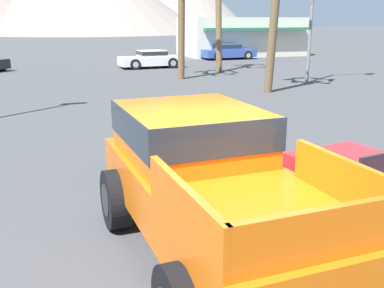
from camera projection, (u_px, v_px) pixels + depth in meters
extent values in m
plane|color=#424244|center=(222.00, 260.00, 6.05)|extent=(320.00, 320.00, 0.00)
cube|color=orange|center=(217.00, 200.00, 5.84)|extent=(2.19, 4.84, 0.68)
cube|color=orange|center=(190.00, 132.00, 6.51)|extent=(1.91, 2.17, 0.71)
cube|color=#1E2833|center=(190.00, 123.00, 6.47)|extent=(1.95, 2.21, 0.46)
cube|color=orange|center=(183.00, 209.00, 4.16)|extent=(0.16, 1.90, 0.48)
cube|color=orange|center=(349.00, 182.00, 4.82)|extent=(0.16, 1.90, 0.48)
cube|color=orange|center=(331.00, 234.00, 3.67)|extent=(1.90, 0.16, 0.48)
cube|color=black|center=(161.00, 163.00, 8.08)|extent=(1.95, 0.25, 0.24)
cylinder|color=black|center=(116.00, 199.00, 6.91)|extent=(0.38, 0.94, 0.92)
cylinder|color=#232326|center=(116.00, 199.00, 6.91)|extent=(0.38, 0.52, 0.51)
cylinder|color=black|center=(235.00, 182.00, 7.63)|extent=(0.38, 0.94, 0.92)
cylinder|color=#232326|center=(235.00, 182.00, 7.63)|extent=(0.38, 0.52, 0.51)
cylinder|color=black|center=(355.00, 268.00, 4.98)|extent=(0.38, 0.94, 0.92)
cylinder|color=#232326|center=(355.00, 268.00, 4.98)|extent=(0.38, 0.52, 0.51)
cylinder|color=black|center=(314.00, 183.00, 7.96)|extent=(0.33, 0.69, 0.66)
cylinder|color=#9E9EA3|center=(314.00, 183.00, 7.96)|extent=(0.29, 0.40, 0.37)
cylinder|color=black|center=(379.00, 168.00, 8.74)|extent=(0.33, 0.69, 0.66)
cylinder|color=#9E9EA3|center=(379.00, 168.00, 8.74)|extent=(0.29, 0.40, 0.37)
cylinder|color=black|center=(2.00, 65.00, 28.19)|extent=(0.58, 0.64, 0.65)
cylinder|color=#9E9EA3|center=(2.00, 65.00, 28.19)|extent=(0.41, 0.42, 0.36)
cube|color=#334C9E|center=(229.00, 53.00, 36.16)|extent=(4.32, 1.87, 0.61)
cube|color=#334C9E|center=(227.00, 47.00, 35.99)|extent=(1.85, 1.57, 0.42)
cube|color=#1E2833|center=(228.00, 46.00, 35.97)|extent=(1.88, 1.61, 0.25)
cylinder|color=black|center=(239.00, 54.00, 37.40)|extent=(0.67, 0.25, 0.67)
cylinder|color=#9E9EA3|center=(239.00, 54.00, 37.40)|extent=(0.38, 0.25, 0.37)
cylinder|color=black|center=(248.00, 55.00, 35.92)|extent=(0.67, 0.25, 0.67)
cylinder|color=#9E9EA3|center=(248.00, 55.00, 35.92)|extent=(0.38, 0.25, 0.37)
cylinder|color=black|center=(209.00, 55.00, 36.49)|extent=(0.67, 0.25, 0.67)
cylinder|color=#9E9EA3|center=(209.00, 55.00, 36.49)|extent=(0.38, 0.25, 0.37)
cylinder|color=black|center=(218.00, 56.00, 35.01)|extent=(0.67, 0.25, 0.67)
cylinder|color=#9E9EA3|center=(218.00, 56.00, 35.01)|extent=(0.38, 0.25, 0.37)
cube|color=white|center=(150.00, 61.00, 29.78)|extent=(4.18, 2.00, 0.55)
cube|color=white|center=(152.00, 53.00, 29.69)|extent=(1.80, 1.66, 0.40)
cube|color=#1E2833|center=(152.00, 53.00, 29.68)|extent=(1.83, 1.70, 0.24)
cylinder|color=black|center=(135.00, 64.00, 28.59)|extent=(0.69, 0.26, 0.68)
cylinder|color=#9E9EA3|center=(135.00, 64.00, 28.59)|extent=(0.38, 0.25, 0.37)
cylinder|color=black|center=(129.00, 62.00, 30.13)|extent=(0.69, 0.26, 0.68)
cylinder|color=#9E9EA3|center=(129.00, 62.00, 30.13)|extent=(0.38, 0.25, 0.37)
cylinder|color=black|center=(173.00, 63.00, 29.50)|extent=(0.69, 0.26, 0.68)
cylinder|color=#9E9EA3|center=(173.00, 63.00, 29.50)|extent=(0.38, 0.25, 0.37)
cylinder|color=black|center=(165.00, 61.00, 31.04)|extent=(0.69, 0.26, 0.68)
cylinder|color=#9E9EA3|center=(165.00, 61.00, 31.04)|extent=(0.38, 0.25, 0.37)
cylinder|color=slate|center=(311.00, 20.00, 22.08)|extent=(0.16, 0.16, 6.16)
cylinder|color=brown|center=(219.00, 8.00, 26.73)|extent=(0.36, 0.85, 7.50)
cylinder|color=brown|center=(181.00, 18.00, 23.40)|extent=(0.36, 0.60, 6.39)
cube|color=beige|center=(241.00, 36.00, 39.97)|extent=(10.35, 5.80, 3.27)
cube|color=#286B4C|center=(258.00, 29.00, 36.81)|extent=(9.31, 0.70, 0.20)
cone|color=gray|center=(2.00, 10.00, 121.90)|extent=(39.32, 39.32, 11.06)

